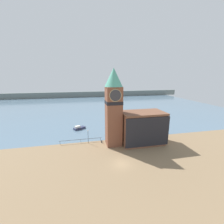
{
  "coord_description": "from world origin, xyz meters",
  "views": [
    {
      "loc": [
        -8.48,
        -29.16,
        19.55
      ],
      "look_at": [
        -0.5,
        7.71,
        10.37
      ],
      "focal_mm": 24.0,
      "sensor_mm": 36.0,
      "label": 1
    }
  ],
  "objects_px": {
    "clock_tower": "(114,106)",
    "boat_near": "(79,128)",
    "lamp_post": "(88,134)",
    "mooring_bollard_near": "(102,141)",
    "pier_building": "(142,128)"
  },
  "relations": [
    {
      "from": "boat_near",
      "to": "mooring_bollard_near",
      "type": "bearing_deg",
      "value": -92.62
    },
    {
      "from": "clock_tower",
      "to": "lamp_post",
      "type": "xyz_separation_m",
      "value": [
        -7.19,
        2.06,
        -8.53
      ]
    },
    {
      "from": "clock_tower",
      "to": "boat_near",
      "type": "xyz_separation_m",
      "value": [
        -9.85,
        15.05,
        -10.93
      ]
    },
    {
      "from": "boat_near",
      "to": "mooring_bollard_near",
      "type": "height_order",
      "value": "boat_near"
    },
    {
      "from": "pier_building",
      "to": "boat_near",
      "type": "xyz_separation_m",
      "value": [
        -18.4,
        15.77,
        -4.21
      ]
    },
    {
      "from": "clock_tower",
      "to": "lamp_post",
      "type": "height_order",
      "value": "clock_tower"
    },
    {
      "from": "clock_tower",
      "to": "boat_near",
      "type": "distance_m",
      "value": 21.04
    },
    {
      "from": "clock_tower",
      "to": "boat_near",
      "type": "height_order",
      "value": "clock_tower"
    },
    {
      "from": "clock_tower",
      "to": "mooring_bollard_near",
      "type": "xyz_separation_m",
      "value": [
        -3.25,
        1.61,
        -11.01
      ]
    },
    {
      "from": "mooring_bollard_near",
      "to": "lamp_post",
      "type": "distance_m",
      "value": 4.67
    },
    {
      "from": "pier_building",
      "to": "mooring_bollard_near",
      "type": "relative_size",
      "value": 15.26
    },
    {
      "from": "clock_tower",
      "to": "lamp_post",
      "type": "relative_size",
      "value": 5.12
    },
    {
      "from": "mooring_bollard_near",
      "to": "clock_tower",
      "type": "bearing_deg",
      "value": -26.32
    },
    {
      "from": "clock_tower",
      "to": "lamp_post",
      "type": "distance_m",
      "value": 11.34
    },
    {
      "from": "mooring_bollard_near",
      "to": "boat_near",
      "type": "bearing_deg",
      "value": 116.17
    }
  ]
}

